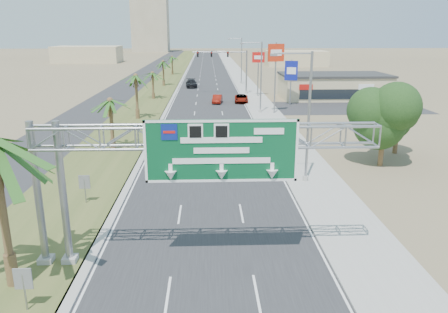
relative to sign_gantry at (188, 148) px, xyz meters
The scene contains 29 objects.
road 100.26m from the sign_gantry, 89.39° to the left, with size 12.00×300.00×0.02m, color #28282B.
sidewalk_right 100.71m from the sign_gantry, 84.54° to the left, with size 4.00×300.00×0.10m, color #9E9B93.
median_grass 100.65m from the sign_gantry, 95.10° to the left, with size 7.00×300.00×0.12m, color #455324.
opposing_road 101.51m from the sign_gantry, 99.05° to the left, with size 8.00×300.00×0.02m, color #28282B.
sign_gantry is the anchor object (origin of this frame).
palm_row_b 23.66m from the sign_gantry, 110.92° to the left, with size 3.99×3.99×5.95m.
palm_row_c 39.00m from the sign_gantry, 102.50° to the left, with size 3.99×3.99×6.75m.
palm_row_d 56.73m from the sign_gantry, 98.56° to the left, with size 3.99×3.99×5.45m.
palm_row_e 75.55m from the sign_gantry, 96.41° to the left, with size 3.99×3.99×6.15m.
palm_row_f 100.44m from the sign_gantry, 94.82° to the left, with size 3.99×3.99×5.75m.
streetlight_near 14.75m from the sign_gantry, 55.30° to the left, with size 3.27×0.44×10.00m.
streetlight_mid 42.92m from the sign_gantry, 78.76° to the left, with size 3.27×0.44×10.00m.
streetlight_far 78.53m from the sign_gantry, 83.89° to the left, with size 3.27×0.44×10.00m.
signal_mast 62.37m from the sign_gantry, 84.26° to the left, with size 10.28×0.71×8.00m.
store_building 60.77m from the sign_gantry, 67.64° to the left, with size 18.00×10.00×4.00m, color #C5B585.
oak_near 22.77m from the sign_gantry, 45.02° to the left, with size 4.50×4.50×6.80m.
oak_far 27.77m from the sign_gantry, 46.48° to the left, with size 3.50×3.50×5.60m.
median_signback_a 9.06m from the sign_gantry, 149.77° to the right, with size 0.75×0.08×2.08m.
median_signback_b 11.90m from the sign_gantry, 132.65° to the left, with size 0.75×0.08×2.08m.
tower_distant 242.33m from the sign_gantry, 97.34° to the left, with size 20.00×16.00×35.00m, color tan.
building_distant_left 156.40m from the sign_gantry, 106.32° to the left, with size 24.00×14.00×6.00m, color #C5B585.
building_distant_right 133.78m from the sign_gantry, 76.57° to the left, with size 20.00×12.00×5.00m, color #C5B585.
car_left_lane 23.59m from the sign_gantry, 94.83° to the left, with size 1.92×4.77×1.62m, color black.
car_mid_lane 51.63m from the sign_gantry, 87.14° to the left, with size 1.43×4.09×1.35m, color maroon.
car_right_lane 52.52m from the sign_gantry, 82.78° to the left, with size 2.15×4.67×1.30m, color gray.
car_far 72.74m from the sign_gantry, 91.90° to the left, with size 2.27×5.57×1.62m, color black.
pole_sign_red_near 42.87m from the sign_gantry, 75.81° to the left, with size 2.38×1.02×9.93m.
pole_sign_blue 50.56m from the sign_gantry, 73.85° to the left, with size 2.02×0.75×7.17m.
pole_sign_red_far 59.65m from the sign_gantry, 80.29° to the left, with size 2.20×0.37×8.03m.
Camera 1 is at (-0.13, -10.14, 11.40)m, focal length 35.00 mm.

